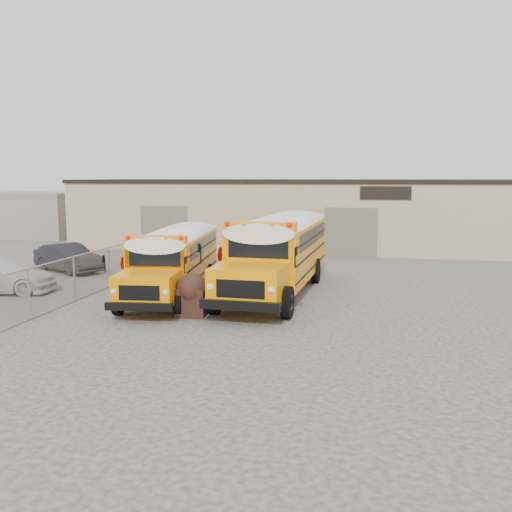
% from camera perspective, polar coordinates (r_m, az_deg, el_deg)
% --- Properties ---
extents(ground, '(120.00, 120.00, 0.00)m').
position_cam_1_polar(ground, '(21.26, -3.33, -5.30)').
color(ground, '#353331').
rests_on(ground, ground).
extents(warehouse, '(30.20, 10.20, 4.67)m').
position_cam_1_polar(warehouse, '(40.41, 4.09, 4.38)').
color(warehouse, tan).
rests_on(warehouse, ground).
extents(chainlink_fence, '(0.07, 18.07, 1.81)m').
position_cam_1_polar(chainlink_fence, '(25.96, -14.47, -1.09)').
color(chainlink_fence, '#95979D').
rests_on(chainlink_fence, ground).
extents(distant_building_left, '(8.00, 6.00, 3.60)m').
position_cam_1_polar(distant_building_left, '(50.24, -21.35, 3.90)').
color(distant_building_left, gray).
rests_on(distant_building_left, ground).
extents(school_bus_left, '(3.39, 9.63, 2.76)m').
position_cam_1_polar(school_bus_left, '(29.54, -5.71, 1.55)').
color(school_bus_left, '#FF8E00').
rests_on(school_bus_left, ground).
extents(school_bus_right, '(3.55, 11.24, 3.26)m').
position_cam_1_polar(school_bus_right, '(30.77, 4.77, 2.36)').
color(school_bus_right, '#FF9600').
rests_on(school_bus_right, ground).
extents(tarp_bundle, '(1.12, 1.12, 1.52)m').
position_cam_1_polar(tarp_bundle, '(20.13, -6.44, -3.81)').
color(tarp_bundle, black).
rests_on(tarp_bundle, ground).
extents(car_dark, '(4.57, 3.47, 1.44)m').
position_cam_1_polar(car_dark, '(30.91, -18.28, -0.16)').
color(car_dark, black).
rests_on(car_dark, ground).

